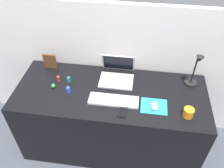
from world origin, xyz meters
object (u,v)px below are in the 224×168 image
object	(u,v)px
coffee_mug	(188,113)
toy_figurine_red	(58,78)
laptop	(117,73)
toy_figurine_green	(53,86)
mouse	(154,106)
desk_lamp	(195,71)
keyboard	(114,100)
picture_frame	(50,61)
toy_figurine_blue	(68,89)
cell_phone	(123,111)
toy_figurine_teal	(69,79)

from	to	relation	value
coffee_mug	toy_figurine_red	bearing A→B (deg)	167.19
laptop	toy_figurine_red	size ratio (longest dim) A/B	4.96
toy_figurine_green	toy_figurine_red	world-z (taller)	toy_figurine_red
mouse	toy_figurine_red	distance (m)	0.88
mouse	desk_lamp	size ratio (longest dim) A/B	0.29
keyboard	desk_lamp	world-z (taller)	desk_lamp
coffee_mug	toy_figurine_green	xyz separation A→B (m)	(-1.13, 0.16, -0.02)
picture_frame	toy_figurine_green	size ratio (longest dim) A/B	3.78
laptop	keyboard	distance (m)	0.31
desk_lamp	toy_figurine_blue	bearing A→B (deg)	-166.99
coffee_mug	toy_figurine_blue	size ratio (longest dim) A/B	1.22
mouse	toy_figurine_blue	bearing A→B (deg)	174.01
cell_phone	coffee_mug	bearing A→B (deg)	10.02
laptop	coffee_mug	distance (m)	0.71
desk_lamp	toy_figurine_teal	size ratio (longest dim) A/B	5.72
toy_figurine_blue	picture_frame	bearing A→B (deg)	130.25
desk_lamp	toy_figurine_teal	bearing A→B (deg)	-174.33
coffee_mug	toy_figurine_red	world-z (taller)	coffee_mug
laptop	keyboard	xyz separation A→B (m)	(0.01, -0.31, -0.04)
toy_figurine_blue	toy_figurine_red	xyz separation A→B (m)	(-0.13, 0.13, -0.00)
cell_phone	picture_frame	bearing A→B (deg)	155.12
toy_figurine_teal	toy_figurine_blue	size ratio (longest dim) A/B	0.87
laptop	toy_figurine_teal	bearing A→B (deg)	-164.03
toy_figurine_teal	toy_figurine_blue	world-z (taller)	toy_figurine_blue
mouse	toy_figurine_blue	world-z (taller)	toy_figurine_blue
toy_figurine_green	desk_lamp	bearing A→B (deg)	9.63
picture_frame	desk_lamp	bearing A→B (deg)	-2.87
cell_phone	coffee_mug	distance (m)	0.50
laptop	cell_phone	bearing A→B (deg)	-76.60
picture_frame	keyboard	bearing A→B (deg)	-28.61
keyboard	toy_figurine_teal	xyz separation A→B (m)	(-0.43, 0.19, 0.02)
desk_lamp	toy_figurine_red	world-z (taller)	desk_lamp
toy_figurine_red	toy_figurine_blue	bearing A→B (deg)	-44.99
desk_lamp	keyboard	bearing A→B (deg)	-155.75
laptop	cell_phone	world-z (taller)	laptop
mouse	toy_figurine_teal	xyz separation A→B (m)	(-0.76, 0.21, 0.01)
toy_figurine_blue	toy_figurine_green	distance (m)	0.15
mouse	toy_figurine_red	size ratio (longest dim) A/B	1.59
keyboard	toy_figurine_teal	distance (m)	0.47
laptop	mouse	distance (m)	0.48
desk_lamp	coffee_mug	bearing A→B (deg)	-99.55
coffee_mug	toy_figurine_red	xyz separation A→B (m)	(-1.11, 0.25, -0.01)
toy_figurine_red	coffee_mug	bearing A→B (deg)	-12.81
desk_lamp	coffee_mug	size ratio (longest dim) A/B	4.08
cell_phone	coffee_mug	world-z (taller)	coffee_mug
cell_phone	toy_figurine_green	xyz separation A→B (m)	(-0.63, 0.19, 0.01)
picture_frame	toy_figurine_green	world-z (taller)	picture_frame
cell_phone	toy_figurine_blue	world-z (taller)	toy_figurine_blue
desk_lamp	toy_figurine_green	distance (m)	1.22
picture_frame	coffee_mug	distance (m)	1.32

